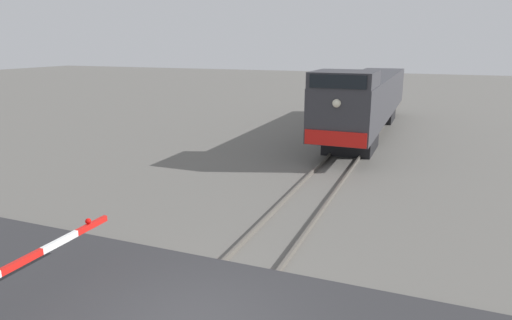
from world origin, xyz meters
TOP-DOWN VIEW (x-y plane):
  - locomotive at (0.00, 20.81)m, footprint 2.79×18.08m

SIDE VIEW (x-z plane):
  - locomotive at x=0.00m, z-range 0.04..4.18m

